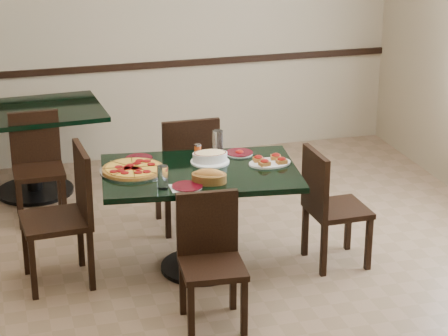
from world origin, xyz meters
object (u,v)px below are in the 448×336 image
object	(u,v)px
chair_far	(188,167)
pepperoni_pizza	(133,169)
back_table	(31,135)
main_table	(200,195)
chair_near	(210,253)
bruschetta_platter	(270,161)
chair_left	(68,208)
bread_basket	(209,177)
back_chair_near	(37,160)
chair_right	(328,202)
lasagna_casserole	(210,156)

from	to	relation	value
chair_far	pepperoni_pizza	bearing A→B (deg)	47.78
chair_far	back_table	bearing A→B (deg)	-45.48
main_table	chair_near	distance (m)	0.71
chair_far	bruschetta_platter	bearing A→B (deg)	121.80
chair_left	bruschetta_platter	size ratio (longest dim) A/B	3.10
bread_basket	main_table	bearing A→B (deg)	112.59
main_table	chair_far	size ratio (longest dim) A/B	1.53
chair_left	back_chair_near	world-z (taller)	chair_left
main_table	pepperoni_pizza	distance (m)	0.50
pepperoni_pizza	bread_basket	size ratio (longest dim) A/B	1.65
back_table	main_table	bearing A→B (deg)	-63.60
main_table	bruschetta_platter	distance (m)	0.54
chair_left	bruschetta_platter	xyz separation A→B (m)	(1.41, -0.09, 0.24)
chair_near	pepperoni_pizza	size ratio (longest dim) A/B	1.84
back_chair_near	bread_basket	xyz separation A→B (m)	(1.03, -1.53, 0.32)
back_table	back_chair_near	xyz separation A→B (m)	(0.01, -0.51, -0.05)
pepperoni_pizza	main_table	bearing A→B (deg)	-12.41
chair_right	bruschetta_platter	bearing A→B (deg)	67.35
back_table	lasagna_casserole	bearing A→B (deg)	-59.13
chair_far	chair_right	world-z (taller)	chair_far
chair_far	lasagna_casserole	bearing A→B (deg)	93.32
chair_near	chair_right	bearing A→B (deg)	32.20
back_table	lasagna_casserole	size ratio (longest dim) A/B	4.62
chair_near	chair_right	world-z (taller)	chair_right
bread_basket	bruschetta_platter	world-z (taller)	bread_basket
chair_right	back_chair_near	bearing A→B (deg)	51.26
back_table	pepperoni_pizza	xyz separation A→B (m)	(0.59, -1.70, 0.24)
chair_near	pepperoni_pizza	xyz separation A→B (m)	(-0.34, 0.79, 0.30)
bruschetta_platter	chair_near	bearing A→B (deg)	-133.70
bruschetta_platter	main_table	bearing A→B (deg)	176.77
chair_near	lasagna_casserole	world-z (taller)	lasagna_casserole
chair_near	back_chair_near	distance (m)	2.18
chair_left	bruschetta_platter	bearing A→B (deg)	82.58
chair_near	chair_far	bearing A→B (deg)	86.56
chair_far	bruschetta_platter	xyz separation A→B (m)	(0.43, -0.69, 0.25)
bruschetta_platter	chair_right	bearing A→B (deg)	-22.83
chair_near	chair_right	size ratio (longest dim) A/B	0.96
back_chair_near	chair_right	bearing A→B (deg)	-37.62
chair_left	lasagna_casserole	xyz separation A→B (m)	(1.01, 0.06, 0.26)
lasagna_casserole	bread_basket	size ratio (longest dim) A/B	0.99
pepperoni_pizza	back_table	bearing A→B (deg)	109.15
bruschetta_platter	pepperoni_pizza	bearing A→B (deg)	171.57
main_table	chair_left	distance (m)	0.91
chair_left	main_table	bearing A→B (deg)	81.41
pepperoni_pizza	chair_far	bearing A→B (deg)	47.89
back_table	chair_far	xyz separation A→B (m)	(1.11, -1.12, -0.00)
chair_right	bread_basket	xyz separation A→B (m)	(-0.88, -0.07, 0.31)
chair_far	pepperoni_pizza	distance (m)	0.81
chair_far	back_chair_near	world-z (taller)	chair_far
chair_near	pepperoni_pizza	world-z (taller)	chair_near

